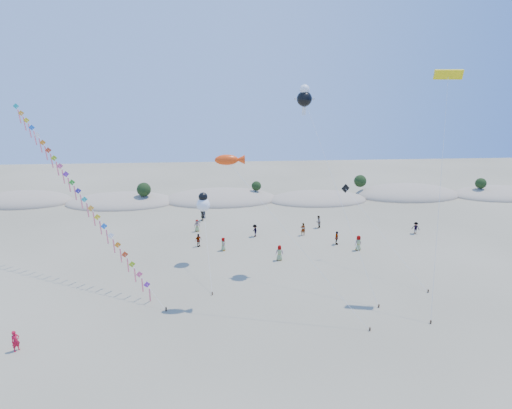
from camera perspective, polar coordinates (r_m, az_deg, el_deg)
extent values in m
plane|color=#786D53|center=(30.07, -5.30, -23.24)|extent=(160.00, 160.00, 0.00)
ellipsoid|color=tan|center=(78.95, -28.67, 0.22)|extent=(16.00, 8.80, 3.60)
ellipsoid|color=#1A3C15|center=(78.72, -28.77, 0.91)|extent=(12.80, 5.76, 0.64)
ellipsoid|color=tan|center=(72.44, -17.53, 0.20)|extent=(17.60, 9.68, 3.00)
ellipsoid|color=#1A3C15|center=(72.22, -17.59, 0.82)|extent=(14.08, 6.34, 0.70)
ellipsoid|color=tan|center=(71.13, -4.77, 0.62)|extent=(19.00, 10.45, 3.40)
ellipsoid|color=#1A3C15|center=(70.89, -4.79, 1.35)|extent=(15.20, 6.84, 0.76)
ellipsoid|color=tan|center=(71.41, 8.17, 0.58)|extent=(16.40, 9.02, 2.80)
ellipsoid|color=#1A3C15|center=(71.21, 8.19, 1.17)|extent=(13.12, 5.90, 0.66)
ellipsoid|color=tan|center=(78.01, 19.44, 1.14)|extent=(18.00, 9.90, 3.80)
ellipsoid|color=#1A3C15|center=(77.76, 19.52, 1.88)|extent=(14.40, 6.48, 0.72)
ellipsoid|color=tan|center=(84.71, 29.74, 1.05)|extent=(16.80, 9.24, 3.00)
ellipsoid|color=#1A3C15|center=(84.52, 29.82, 1.59)|extent=(13.44, 6.05, 0.67)
sphere|color=black|center=(69.85, -14.73, 1.95)|extent=(2.20, 2.20, 2.20)
sphere|color=black|center=(70.84, 0.05, 2.49)|extent=(1.60, 1.60, 1.60)
sphere|color=black|center=(75.61, 13.72, 3.06)|extent=(2.10, 2.10, 2.10)
sphere|color=black|center=(81.71, 27.78, 2.51)|extent=(1.80, 1.80, 1.80)
cube|color=#3F2D1E|center=(38.58, -11.89, -13.50)|extent=(0.12, 0.12, 0.35)
cylinder|color=silver|center=(44.61, -22.10, 0.91)|extent=(17.01, 15.63, 16.43)
cube|color=purple|center=(39.58, -14.34, -10.30)|extent=(1.17, 0.46, 1.23)
cube|color=#FF6B85|center=(40.09, -13.96, -11.68)|extent=(0.19, 0.45, 1.55)
cube|color=#FF5081|center=(40.00, -15.29, -8.97)|extent=(1.17, 0.46, 1.23)
cube|color=#FF6B85|center=(40.48, -14.90, -10.35)|extent=(0.19, 0.45, 1.55)
cube|color=#97C316|center=(40.46, -16.20, -7.66)|extent=(1.17, 0.46, 1.23)
cube|color=#FF6B85|center=(40.91, -15.82, -9.05)|extent=(0.19, 0.45, 1.55)
cube|color=red|center=(40.94, -17.09, -6.39)|extent=(1.17, 0.46, 1.23)
cube|color=#FF6B85|center=(41.37, -16.70, -7.77)|extent=(0.19, 0.45, 1.55)
cube|color=orange|center=(41.46, -17.95, -5.14)|extent=(1.17, 0.46, 1.23)
cube|color=#FF6B85|center=(41.86, -17.57, -6.52)|extent=(0.19, 0.45, 1.55)
cube|color=white|center=(42.00, -18.79, -3.92)|extent=(1.17, 0.46, 1.23)
cube|color=#FF6B85|center=(42.38, -18.41, -5.29)|extent=(0.19, 0.45, 1.55)
cube|color=blue|center=(42.57, -19.61, -2.73)|extent=(1.17, 0.46, 1.23)
cube|color=#FF6B85|center=(42.92, -19.22, -4.10)|extent=(0.19, 0.45, 1.55)
cube|color=yellow|center=(43.17, -20.40, -1.58)|extent=(1.17, 0.46, 1.23)
cube|color=#FF6B85|center=(43.50, -20.01, -2.93)|extent=(0.19, 0.45, 1.55)
cube|color=#FE9E28|center=(43.79, -21.16, -0.45)|extent=(1.17, 0.46, 1.23)
cube|color=#FF6B85|center=(44.09, -20.78, -1.80)|extent=(0.19, 0.45, 1.55)
cube|color=#18B7AC|center=(44.44, -21.91, 0.64)|extent=(1.17, 0.46, 1.23)
cube|color=#FF6B85|center=(44.72, -21.52, -0.70)|extent=(0.19, 0.45, 1.55)
cube|color=#352491|center=(45.11, -22.63, 1.70)|extent=(1.17, 0.46, 1.23)
cube|color=#FF6B85|center=(45.36, -22.25, 0.38)|extent=(0.19, 0.45, 1.55)
cube|color=green|center=(45.80, -23.34, 2.72)|extent=(1.17, 0.46, 1.23)
cube|color=#FF6B85|center=(46.03, -22.95, 1.42)|extent=(0.19, 0.45, 1.55)
cube|color=purple|center=(46.51, -24.02, 3.72)|extent=(1.17, 0.46, 1.23)
cube|color=#FF6B85|center=(46.72, -23.64, 2.43)|extent=(0.19, 0.45, 1.55)
cube|color=#FF5081|center=(47.24, -24.68, 4.69)|extent=(1.17, 0.46, 1.23)
cube|color=#FF6B85|center=(47.43, -24.30, 3.41)|extent=(0.19, 0.45, 1.55)
cube|color=#97C316|center=(47.99, -25.33, 5.62)|extent=(1.17, 0.46, 1.23)
cube|color=#FF6B85|center=(48.16, -24.95, 4.36)|extent=(0.19, 0.45, 1.55)
cube|color=red|center=(48.76, -25.95, 6.53)|extent=(1.17, 0.46, 1.23)
cube|color=#FF6B85|center=(48.91, -25.58, 5.28)|extent=(0.19, 0.45, 1.55)
cube|color=orange|center=(49.55, -26.56, 7.40)|extent=(1.17, 0.46, 1.23)
cube|color=#FF6B85|center=(49.68, -26.19, 6.18)|extent=(0.19, 0.45, 1.55)
cube|color=white|center=(50.35, -27.16, 8.25)|extent=(1.17, 0.46, 1.23)
cube|color=#FF6B85|center=(50.46, -26.78, 7.04)|extent=(0.19, 0.45, 1.55)
cube|color=blue|center=(51.17, -27.73, 9.07)|extent=(1.17, 0.46, 1.23)
cube|color=#FF6B85|center=(51.26, -27.36, 7.88)|extent=(0.19, 0.45, 1.55)
cube|color=yellow|center=(52.00, -28.29, 9.86)|extent=(1.17, 0.46, 1.23)
cube|color=#FF6B85|center=(52.08, -27.92, 8.69)|extent=(0.19, 0.45, 1.55)
cube|color=#FE9E28|center=(52.85, -28.84, 10.63)|extent=(1.17, 0.46, 1.23)
cube|color=#FF6B85|center=(52.91, -28.47, 9.48)|extent=(0.19, 0.45, 1.55)
cube|color=#18B7AC|center=(53.71, -29.37, 11.37)|extent=(1.17, 0.46, 1.23)
cube|color=#FF6B85|center=(53.75, -29.00, 10.24)|extent=(0.19, 0.45, 1.55)
cube|color=#3F2D1E|center=(36.36, 14.95, -15.76)|extent=(0.10, 0.10, 0.30)
cylinder|color=silver|center=(35.11, 5.38, -5.12)|extent=(11.06, 6.57, 12.69)
ellipsoid|color=#F63F0C|center=(36.06, -3.94, 5.96)|extent=(2.01, 0.88, 0.88)
cone|color=#F63F0C|center=(36.08, -2.15, 6.00)|extent=(0.80, 0.80, 0.80)
cube|color=#3F2D1E|center=(40.51, -5.85, -11.72)|extent=(0.10, 0.10, 0.30)
cylinder|color=silver|center=(42.92, -6.49, -5.61)|extent=(0.99, 8.08, 6.39)
sphere|color=white|center=(45.71, -7.05, -0.03)|extent=(1.44, 1.44, 1.44)
sphere|color=black|center=(45.48, -7.08, 1.02)|extent=(0.96, 0.96, 0.96)
cube|color=black|center=(46.04, -7.00, -1.37)|extent=(0.35, 0.18, 0.80)
cube|color=#3F2D1E|center=(39.79, 16.05, -12.87)|extent=(0.10, 0.10, 0.30)
cylinder|color=silver|center=(40.27, 11.06, 0.94)|extent=(5.30, 10.07, 17.34)
sphere|color=black|center=(43.22, 6.46, 13.82)|extent=(1.49, 1.49, 1.49)
sphere|color=white|center=(43.19, 6.50, 15.00)|extent=(0.97, 0.97, 0.97)
cube|color=white|center=(43.28, 6.41, 12.31)|extent=(0.35, 0.18, 0.80)
cube|color=white|center=(43.10, 5.52, 13.84)|extent=(0.60, 0.15, 0.25)
cube|color=white|center=(43.36, 7.40, 13.79)|extent=(0.60, 0.15, 0.25)
cube|color=#3F2D1E|center=(38.81, 22.27, -14.30)|extent=(0.10, 0.10, 0.30)
cylinder|color=silver|center=(38.54, 23.28, 0.91)|extent=(2.49, 6.72, 19.56)
cube|color=yellow|center=(40.94, 24.27, 15.53)|extent=(2.37, 0.97, 0.83)
cube|color=black|center=(40.95, 24.26, 15.53)|extent=(2.29, 0.58, 0.19)
cube|color=#3F2D1E|center=(43.82, 21.97, -10.64)|extent=(0.10, 0.10, 0.30)
cylinder|color=silver|center=(45.29, 16.65, -4.10)|extent=(5.67, 9.61, 7.76)
cube|color=black|center=(47.64, 11.85, 2.12)|extent=(1.00, 0.30, 1.03)
imported|color=#B60E27|center=(37.13, -29.40, -15.57)|extent=(0.67, 0.70, 1.61)
imported|color=slate|center=(50.00, -4.38, -5.28)|extent=(0.57, 0.81, 1.57)
imported|color=slate|center=(47.27, 3.15, -6.45)|extent=(0.89, 0.62, 1.73)
imported|color=slate|center=(51.45, -7.70, -4.74)|extent=(0.95, 0.91, 1.58)
imported|color=slate|center=(54.15, -0.17, -3.50)|extent=(0.84, 1.15, 1.59)
imported|color=slate|center=(52.49, 10.71, -4.40)|extent=(0.61, 1.04, 1.67)
imported|color=slate|center=(54.89, 6.28, -3.28)|extent=(0.61, 0.40, 1.66)
imported|color=slate|center=(57.86, 8.29, -2.30)|extent=(1.00, 1.05, 1.70)
imported|color=slate|center=(56.49, -7.87, -2.80)|extent=(0.86, 0.63, 1.61)
imported|color=slate|center=(51.27, 13.49, -5.01)|extent=(1.02, 0.85, 1.79)
imported|color=slate|center=(58.91, 20.51, -2.93)|extent=(1.16, 1.06, 1.56)
imported|color=slate|center=(60.68, -7.16, -1.39)|extent=(0.73, 1.59, 1.66)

